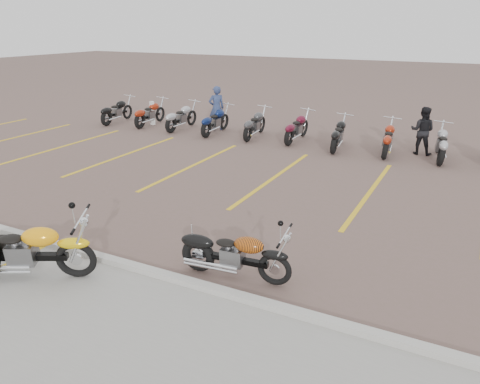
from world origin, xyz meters
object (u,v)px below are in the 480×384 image
object	(u,v)px
person_b	(422,131)
bollard	(152,113)
flame_cruiser	(233,256)
yellow_cruiser	(23,252)
person_a	(217,108)

from	to	relation	value
person_b	bollard	distance (m)	10.91
flame_cruiser	bollard	size ratio (longest dim) A/B	2.01
yellow_cruiser	person_b	xyz separation A→B (m)	(4.95, 11.64, 0.31)
yellow_cruiser	flame_cruiser	xyz separation A→B (m)	(3.15, 1.64, -0.08)
person_a	bollard	bearing A→B (deg)	-38.08
person_a	person_b	bearing A→B (deg)	133.93
yellow_cruiser	person_b	world-z (taller)	person_b
flame_cruiser	person_a	distance (m)	11.87
yellow_cruiser	bollard	size ratio (longest dim) A/B	2.18
person_b	bollard	xyz separation A→B (m)	(-10.91, -0.20, -0.29)
flame_cruiser	bollard	world-z (taller)	bollard
flame_cruiser	yellow_cruiser	bearing A→B (deg)	-158.46
flame_cruiser	person_a	size ratio (longest dim) A/B	1.13
yellow_cruiser	bollard	world-z (taller)	bollard
flame_cruiser	person_b	size ratio (longest dim) A/B	1.27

